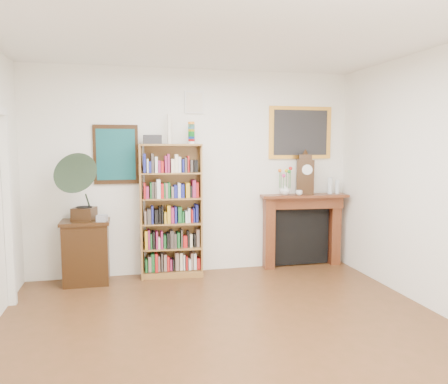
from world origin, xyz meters
name	(u,v)px	position (x,y,z in m)	size (l,w,h in m)	color
room	(243,191)	(0.00, 0.00, 1.40)	(4.51, 5.01, 2.81)	#4F3218
teal_poster	(116,155)	(-1.05, 2.48, 1.65)	(0.58, 0.04, 0.78)	black
small_picture	(194,102)	(0.00, 2.48, 2.35)	(0.26, 0.04, 0.30)	white
gilt_painting	(300,133)	(1.55, 2.48, 1.95)	(0.95, 0.04, 0.75)	gold
bookshelf	(172,203)	(-0.34, 2.33, 1.00)	(0.85, 0.37, 2.06)	brown
side_cabinet	(86,252)	(-1.45, 2.26, 0.41)	(0.60, 0.44, 0.82)	black
fireplace	(302,224)	(1.57, 2.41, 0.62)	(1.28, 0.41, 1.06)	#491911
gramophone	(82,183)	(-1.46, 2.15, 1.31)	(0.68, 0.77, 0.86)	black
cd_stack	(102,218)	(-1.24, 2.15, 0.86)	(0.12, 0.12, 0.08)	silver
mantel_clock	(305,175)	(1.59, 2.37, 1.34)	(0.28, 0.21, 0.57)	black
flower_vase	(285,190)	(1.28, 2.35, 1.14)	(0.14, 0.14, 0.15)	white
teacup	(299,193)	(1.46, 2.26, 1.10)	(0.09, 0.09, 0.07)	silver
bottle_left	(330,185)	(1.98, 2.36, 1.18)	(0.07, 0.07, 0.24)	silver
bottle_right	(337,187)	(2.10, 2.36, 1.16)	(0.06, 0.06, 0.20)	silver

